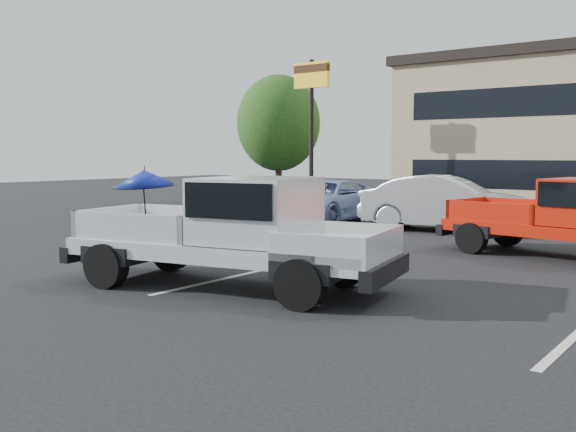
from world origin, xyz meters
name	(u,v)px	position (x,y,z in m)	size (l,w,h in m)	color
ground	(323,318)	(0.00, 0.00, 0.00)	(90.00, 90.00, 0.00)	black
stripe_left	(251,273)	(-3.00, 2.00, 0.00)	(0.12, 5.00, 0.01)	silver
motel_sign	(311,94)	(-10.00, 14.00, 4.65)	(1.60, 0.22, 6.00)	black
tree_left	(279,123)	(-14.00, 17.00, 3.73)	(3.96, 3.96, 6.02)	#332114
silver_pickup	(244,227)	(-2.11, 0.78, 1.05)	(5.97, 3.06, 2.06)	black
silver_sedan	(446,203)	(-2.77, 10.61, 0.82)	(1.73, 4.96, 1.64)	#B0B2B8
blue_suv	(325,201)	(-7.05, 10.62, 0.70)	(2.32, 5.02, 1.40)	#869BC8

